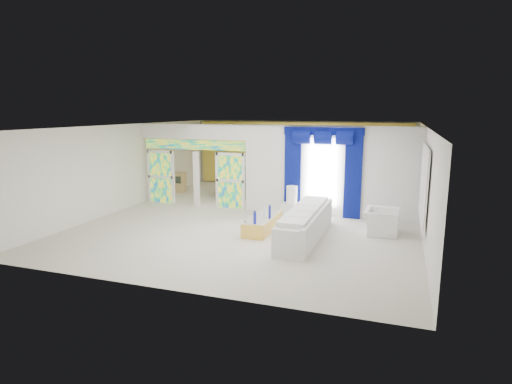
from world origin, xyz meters
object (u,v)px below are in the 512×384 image
(grand_piano, at_px, (245,182))
(white_sofa, at_px, (306,225))
(armchair, at_px, (382,221))
(coffee_table, at_px, (263,223))
(console_table, at_px, (300,210))

(grand_piano, bearing_deg, white_sofa, -41.61)
(armchair, distance_m, grand_piano, 7.13)
(white_sofa, xyz_separation_m, grand_piano, (-3.76, 5.35, 0.15))
(white_sofa, bearing_deg, coffee_table, 167.97)
(white_sofa, relative_size, coffee_table, 1.97)
(white_sofa, relative_size, armchair, 3.52)
(coffee_table, bearing_deg, armchair, 13.89)
(console_table, xyz_separation_m, grand_piano, (-3.08, 3.04, 0.30))
(white_sofa, height_order, armchair, white_sofa)
(coffee_table, distance_m, console_table, 2.12)
(white_sofa, xyz_separation_m, armchair, (1.97, 1.12, -0.01))
(white_sofa, bearing_deg, grand_piano, 125.61)
(white_sofa, height_order, coffee_table, white_sofa)
(console_table, relative_size, grand_piano, 0.63)
(coffee_table, xyz_separation_m, armchair, (3.32, 0.82, 0.14))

